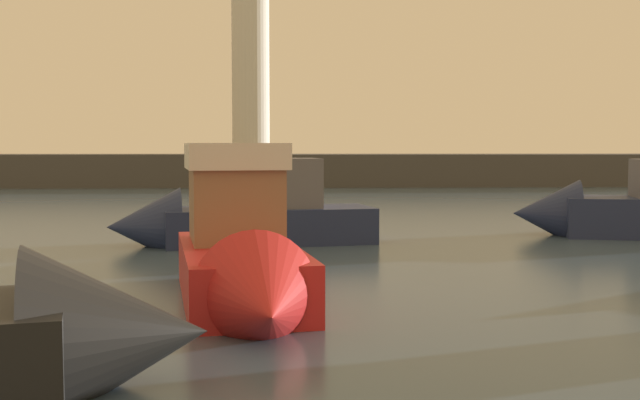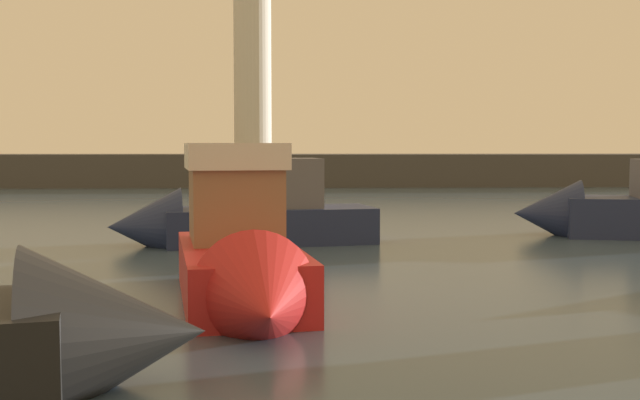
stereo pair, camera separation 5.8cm
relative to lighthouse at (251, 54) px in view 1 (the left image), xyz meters
The scene contains 6 objects.
ground_plane 29.63m from the lighthouse, 80.15° to the right, with size 220.00×220.00×0.00m, color #384C60.
breakwater 9.54m from the lighthouse, ahead, with size 65.84×6.65×2.27m, color #423F3D.
lighthouse is the anchor object (origin of this frame).
motorboat_1 36.27m from the lighthouse, 68.12° to the right, with size 7.95×3.92×2.87m.
motorboat_4 35.15m from the lighthouse, 88.89° to the right, with size 7.96×3.59×3.02m.
motorboat_5 44.08m from the lighthouse, 88.05° to the right, with size 3.07×7.03×3.36m.
Camera 1 is at (-2.68, -1.74, 2.87)m, focal length 44.45 mm.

